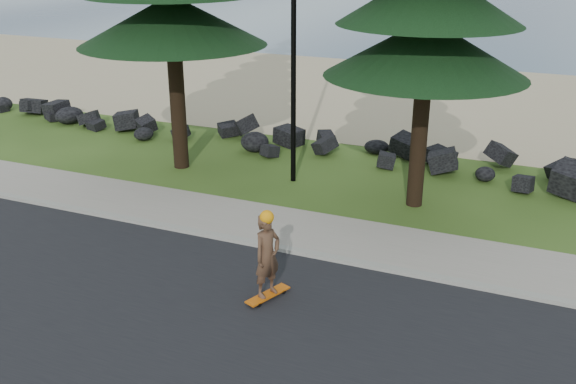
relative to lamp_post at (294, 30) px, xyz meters
name	(u,v)px	position (x,y,z in m)	size (l,w,h in m)	color
ground	(242,224)	(0.00, -3.20, -4.13)	(160.00, 160.00, 0.00)	#324F18
road	(128,322)	(0.00, -7.70, -4.12)	(160.00, 7.00, 0.02)	black
kerb	(224,238)	(0.00, -4.10, -4.08)	(160.00, 0.20, 0.10)	#9E9C8F
sidewalk	(246,220)	(0.00, -3.00, -4.09)	(160.00, 2.00, 0.08)	gray
beach_sand	(393,95)	(0.00, 11.30, -4.13)	(160.00, 15.00, 0.01)	tan
ocean	(491,11)	(0.00, 47.80, -4.13)	(160.00, 58.00, 0.01)	#3C5873
seawall_boulders	(322,155)	(0.00, 2.40, -4.13)	(60.00, 2.40, 1.10)	black
lamp_post	(294,30)	(0.00, 0.00, 0.00)	(0.25, 0.14, 8.14)	black
skateboarder	(267,256)	(1.97, -6.04, -3.23)	(0.58, 0.99, 1.80)	#D35E0C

